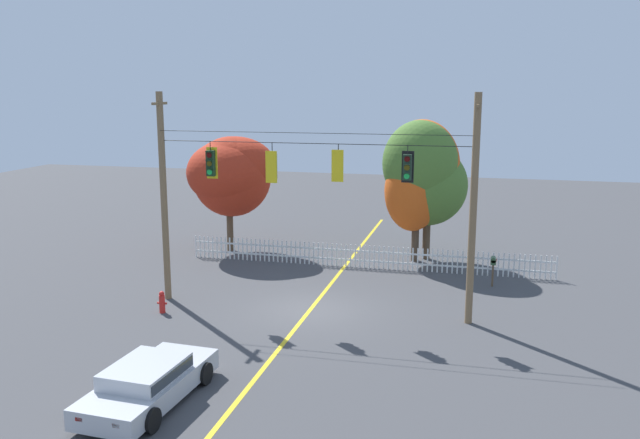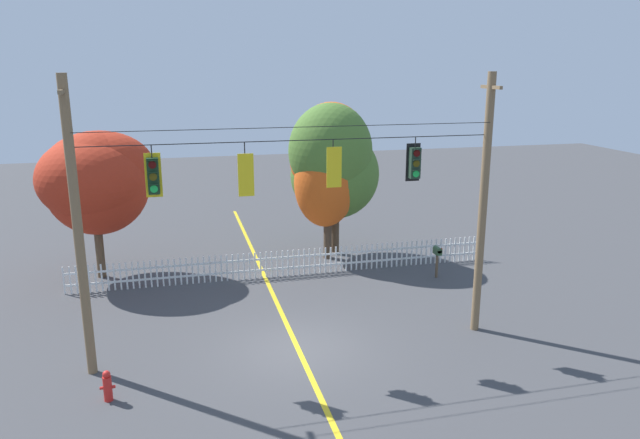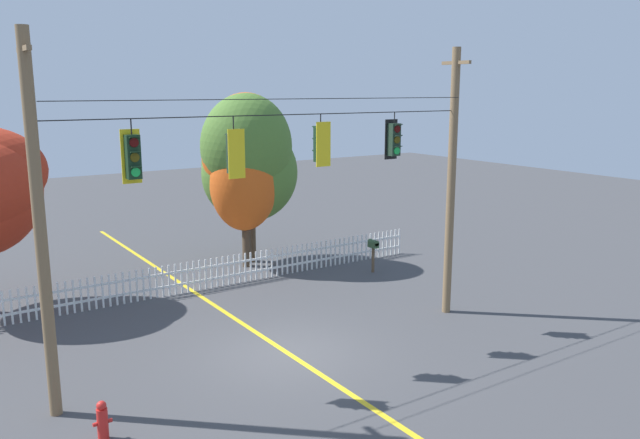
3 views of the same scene
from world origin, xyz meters
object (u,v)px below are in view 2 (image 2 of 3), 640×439
autumn_maple_mid (329,166)px  fire_hydrant (107,386)px  traffic_signal_eastbound_side (245,174)px  traffic_signal_northbound_secondary (333,166)px  traffic_signal_southbound_primary (153,176)px  autumn_maple_near_fence (96,178)px  traffic_signal_westbound_side (415,163)px  roadside_mailbox (437,253)px  autumn_oak_far_east (331,164)px

autumn_maple_mid → fire_hydrant: size_ratio=8.17×
traffic_signal_eastbound_side → traffic_signal_northbound_secondary: 2.49m
traffic_signal_southbound_primary → autumn_maple_near_fence: (-2.41, 8.20, -1.43)m
traffic_signal_westbound_side → autumn_maple_mid: 8.40m
traffic_signal_westbound_side → autumn_maple_mid: size_ratio=0.19×
traffic_signal_westbound_side → roadside_mailbox: traffic_signal_westbound_side is taller
traffic_signal_southbound_primary → autumn_oak_far_east: (7.19, 8.60, -1.32)m
autumn_oak_far_east → autumn_maple_near_fence: bearing=-177.6°
traffic_signal_eastbound_side → traffic_signal_northbound_secondary: bearing=0.0°
traffic_signal_southbound_primary → autumn_maple_mid: bearing=49.8°
traffic_signal_southbound_primary → roadside_mailbox: 12.43m
autumn_maple_near_fence → fire_hydrant: autumn_maple_near_fence is taller
traffic_signal_southbound_primary → traffic_signal_westbound_side: same height
roadside_mailbox → traffic_signal_eastbound_side: bearing=-149.4°
traffic_signal_northbound_secondary → autumn_maple_mid: 8.66m
traffic_signal_westbound_side → autumn_oak_far_east: (-0.21, 8.60, -1.38)m
traffic_signal_eastbound_side → fire_hydrant: bearing=-157.4°
traffic_signal_eastbound_side → autumn_maple_mid: bearing=61.2°
autumn_maple_mid → autumn_oak_far_east: size_ratio=1.00×
traffic_signal_southbound_primary → fire_hydrant: bearing=-131.3°
traffic_signal_westbound_side → fire_hydrant: bearing=-169.5°
traffic_signal_northbound_secondary → traffic_signal_westbound_side: (2.48, 0.02, 0.01)m
autumn_oak_far_east → fire_hydrant: size_ratio=8.15×
traffic_signal_westbound_side → fire_hydrant: size_ratio=1.59×
traffic_signal_southbound_primary → traffic_signal_northbound_secondary: 4.92m
traffic_signal_westbound_side → autumn_maple_mid: autumn_maple_mid is taller
traffic_signal_northbound_secondary → autumn_maple_near_fence: (-7.33, 8.22, -1.48)m
traffic_signal_northbound_secondary → autumn_maple_near_fence: 11.11m
traffic_signal_southbound_primary → autumn_maple_near_fence: 8.66m
traffic_signal_northbound_secondary → traffic_signal_eastbound_side: bearing=-180.0°
autumn_maple_mid → autumn_oak_far_east: 0.39m
traffic_signal_northbound_secondary → fire_hydrant: bearing=-165.7°
traffic_signal_southbound_primary → fire_hydrant: 5.52m
autumn_oak_far_east → roadside_mailbox: size_ratio=5.28×
traffic_signal_southbound_primary → autumn_oak_far_east: size_ratio=0.21×
traffic_signal_westbound_side → autumn_oak_far_east: size_ratio=0.19×
autumn_maple_mid → roadside_mailbox: size_ratio=5.29×
autumn_maple_mid → autumn_oak_far_east: bearing=58.7°
traffic_signal_eastbound_side → traffic_signal_northbound_secondary: same height
traffic_signal_southbound_primary → autumn_oak_far_east: autumn_oak_far_east is taller
autumn_maple_near_fence → roadside_mailbox: autumn_maple_near_fence is taller
fire_hydrant → roadside_mailbox: bearing=28.1°
fire_hydrant → traffic_signal_southbound_primary: bearing=48.7°
traffic_signal_northbound_secondary → autumn_oak_far_east: (2.27, 8.62, -1.38)m
autumn_maple_near_fence → autumn_oak_far_east: autumn_oak_far_east is taller
autumn_maple_mid → roadside_mailbox: 5.87m
traffic_signal_eastbound_side → traffic_signal_southbound_primary: bearing=179.6°
fire_hydrant → roadside_mailbox: roadside_mailbox is taller
traffic_signal_eastbound_side → traffic_signal_westbound_side: size_ratio=1.11×
autumn_oak_far_east → fire_hydrant: bearing=-130.1°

